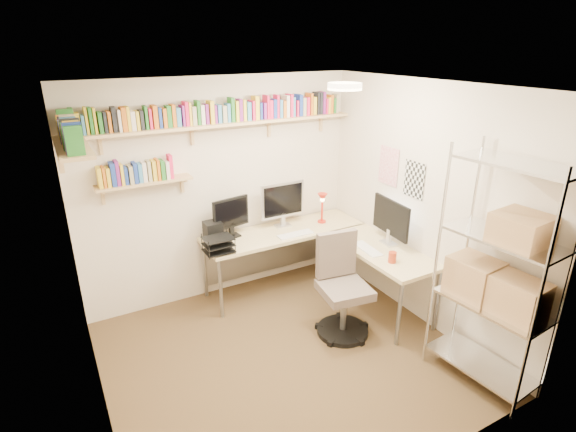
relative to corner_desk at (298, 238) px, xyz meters
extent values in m
plane|color=#45311D|center=(-0.68, -0.94, -0.74)|extent=(3.20, 3.20, 0.00)
cube|color=beige|center=(-0.68, 0.56, 0.51)|extent=(3.20, 0.04, 2.50)
cube|color=beige|center=(-2.28, -0.94, 0.51)|extent=(0.04, 3.00, 2.50)
cube|color=beige|center=(0.92, -0.94, 0.51)|extent=(0.04, 3.00, 2.50)
cube|color=beige|center=(-0.68, -2.44, 0.51)|extent=(3.20, 0.04, 2.50)
cube|color=white|center=(-0.68, -0.94, 1.76)|extent=(3.20, 3.00, 0.04)
cube|color=white|center=(0.91, -0.39, 0.81)|extent=(0.01, 0.30, 0.42)
cube|color=silver|center=(0.91, -0.79, 0.76)|extent=(0.01, 0.28, 0.38)
cylinder|color=#FFEAC6|center=(0.02, -0.74, 1.72)|extent=(0.30, 0.30, 0.06)
cube|color=#DBB07B|center=(-0.68, 0.44, 1.28)|extent=(3.05, 0.25, 0.03)
cube|color=#DBB07B|center=(-2.16, 0.01, 1.28)|extent=(0.25, 1.00, 0.03)
cube|color=#DBB07B|center=(-1.53, 0.46, 0.76)|extent=(0.95, 0.20, 0.02)
cube|color=#DBB07B|center=(-1.88, 0.50, 1.21)|extent=(0.03, 0.20, 0.20)
cube|color=#DBB07B|center=(-0.98, 0.50, 1.21)|extent=(0.03, 0.20, 0.20)
cube|color=#DBB07B|center=(-0.08, 0.50, 1.21)|extent=(0.03, 0.20, 0.20)
cube|color=#DBB07B|center=(0.62, 0.50, 1.21)|extent=(0.03, 0.20, 0.20)
cube|color=tan|center=(-2.14, 0.44, 1.38)|extent=(0.04, 0.12, 0.17)
cube|color=#236B26|center=(-2.10, 0.44, 1.42)|extent=(0.04, 0.14, 0.24)
cube|color=gold|center=(-2.05, 0.44, 1.39)|extent=(0.04, 0.11, 0.20)
cube|color=teal|center=(-2.01, 0.44, 1.38)|extent=(0.03, 0.13, 0.17)
cube|color=gold|center=(-1.98, 0.44, 1.42)|extent=(0.02, 0.11, 0.24)
cube|color=#236B26|center=(-1.94, 0.44, 1.41)|extent=(0.03, 0.13, 0.24)
cube|color=gold|center=(-1.91, 0.44, 1.41)|extent=(0.02, 0.12, 0.23)
cube|color=#236B26|center=(-1.87, 0.44, 1.39)|extent=(0.03, 0.14, 0.19)
cube|color=black|center=(-1.82, 0.44, 1.39)|extent=(0.03, 0.12, 0.19)
cube|color=#C46017|center=(-1.79, 0.44, 1.39)|extent=(0.03, 0.13, 0.19)
cube|color=black|center=(-1.74, 0.44, 1.41)|extent=(0.04, 0.12, 0.23)
cube|color=beige|center=(-1.70, 0.44, 1.40)|extent=(0.03, 0.15, 0.20)
cube|color=#C46017|center=(-1.66, 0.44, 1.41)|extent=(0.04, 0.14, 0.22)
cube|color=gold|center=(-1.62, 0.44, 1.41)|extent=(0.03, 0.14, 0.22)
cube|color=beige|center=(-1.58, 0.44, 1.39)|extent=(0.04, 0.14, 0.18)
cube|color=gold|center=(-1.54, 0.44, 1.38)|extent=(0.03, 0.13, 0.18)
cube|color=black|center=(-1.50, 0.44, 1.39)|extent=(0.03, 0.14, 0.18)
cube|color=#236B26|center=(-1.45, 0.44, 1.41)|extent=(0.03, 0.12, 0.22)
cube|color=#D71C4C|center=(-1.42, 0.44, 1.39)|extent=(0.03, 0.13, 0.19)
cube|color=#C46017|center=(-1.37, 0.44, 1.41)|extent=(0.04, 0.14, 0.22)
cube|color=navy|center=(-1.32, 0.44, 1.39)|extent=(0.03, 0.12, 0.19)
cube|color=#C46017|center=(-1.28, 0.44, 1.39)|extent=(0.04, 0.12, 0.18)
cube|color=#236B26|center=(-1.24, 0.44, 1.40)|extent=(0.04, 0.12, 0.21)
cube|color=#C46017|center=(-1.19, 0.44, 1.40)|extent=(0.04, 0.13, 0.22)
cube|color=teal|center=(-1.14, 0.44, 1.39)|extent=(0.04, 0.11, 0.18)
cube|color=#771F73|center=(-1.10, 0.44, 1.40)|extent=(0.02, 0.14, 0.20)
cube|color=#D71C4C|center=(-1.06, 0.44, 1.41)|extent=(0.03, 0.13, 0.24)
cube|color=gold|center=(-1.03, 0.44, 1.41)|extent=(0.02, 0.12, 0.23)
cube|color=tan|center=(-0.99, 0.44, 1.39)|extent=(0.04, 0.12, 0.18)
cube|color=#236B26|center=(-0.94, 0.44, 1.42)|extent=(0.03, 0.12, 0.24)
cube|color=beige|center=(-0.90, 0.44, 1.39)|extent=(0.04, 0.13, 0.19)
cube|color=#771F73|center=(-0.85, 0.44, 1.40)|extent=(0.03, 0.12, 0.20)
cube|color=gold|center=(-0.80, 0.44, 1.41)|extent=(0.04, 0.15, 0.23)
cube|color=#771F73|center=(-0.76, 0.44, 1.39)|extent=(0.03, 0.12, 0.18)
cube|color=teal|center=(-0.72, 0.44, 1.39)|extent=(0.04, 0.11, 0.18)
cube|color=tan|center=(-0.66, 0.44, 1.38)|extent=(0.04, 0.12, 0.17)
cube|color=teal|center=(-0.61, 0.44, 1.39)|extent=(0.03, 0.11, 0.19)
cube|color=#236B26|center=(-0.57, 0.44, 1.42)|extent=(0.04, 0.13, 0.25)
cube|color=gold|center=(-0.53, 0.44, 1.40)|extent=(0.03, 0.14, 0.21)
cube|color=#771F73|center=(-0.48, 0.44, 1.41)|extent=(0.04, 0.11, 0.23)
cube|color=gold|center=(-0.44, 0.44, 1.41)|extent=(0.03, 0.12, 0.22)
cube|color=teal|center=(-0.39, 0.44, 1.39)|extent=(0.04, 0.12, 0.19)
cube|color=#D71C4C|center=(-0.34, 0.44, 1.40)|extent=(0.03, 0.14, 0.20)
cube|color=gold|center=(-0.29, 0.44, 1.42)|extent=(0.04, 0.12, 0.25)
cube|color=navy|center=(-0.25, 0.44, 1.38)|extent=(0.03, 0.12, 0.18)
cube|color=#771F73|center=(-0.20, 0.44, 1.38)|extent=(0.03, 0.14, 0.17)
cube|color=#D71C4C|center=(-0.16, 0.44, 1.42)|extent=(0.03, 0.13, 0.25)
cube|color=#D71C4C|center=(-0.13, 0.44, 1.39)|extent=(0.04, 0.12, 0.20)
cube|color=navy|center=(-0.08, 0.44, 1.40)|extent=(0.04, 0.13, 0.20)
cube|color=#D71C4C|center=(-0.04, 0.44, 1.42)|extent=(0.03, 0.11, 0.25)
cube|color=teal|center=(0.00, 0.44, 1.39)|extent=(0.03, 0.13, 0.19)
cube|color=#C46017|center=(0.04, 0.44, 1.39)|extent=(0.04, 0.14, 0.18)
cube|color=beige|center=(0.08, 0.44, 1.41)|extent=(0.04, 0.13, 0.23)
cube|color=#D71C4C|center=(0.13, 0.44, 1.42)|extent=(0.03, 0.14, 0.25)
cube|color=teal|center=(0.16, 0.44, 1.40)|extent=(0.03, 0.12, 0.21)
cube|color=#D71C4C|center=(0.20, 0.44, 1.38)|extent=(0.02, 0.15, 0.18)
cube|color=navy|center=(0.24, 0.44, 1.41)|extent=(0.04, 0.13, 0.24)
cube|color=tan|center=(0.29, 0.44, 1.40)|extent=(0.04, 0.14, 0.20)
cube|color=#D71C4C|center=(0.34, 0.44, 1.40)|extent=(0.04, 0.13, 0.20)
cube|color=#C46017|center=(0.39, 0.44, 1.42)|extent=(0.03, 0.14, 0.24)
cube|color=gold|center=(0.43, 0.44, 1.40)|extent=(0.04, 0.11, 0.20)
cube|color=black|center=(0.48, 0.44, 1.42)|extent=(0.02, 0.12, 0.25)
cube|color=black|center=(0.52, 0.44, 1.42)|extent=(0.04, 0.11, 0.25)
cube|color=#771F73|center=(0.56, 0.44, 1.42)|extent=(0.03, 0.12, 0.25)
cube|color=#D71C4C|center=(0.60, 0.44, 1.38)|extent=(0.02, 0.14, 0.17)
cube|color=gold|center=(0.63, 0.44, 1.39)|extent=(0.03, 0.14, 0.18)
cube|color=#C46017|center=(0.67, 0.44, 1.40)|extent=(0.04, 0.12, 0.21)
cube|color=#236B26|center=(0.71, 0.44, 1.38)|extent=(0.03, 0.11, 0.17)
cube|color=tan|center=(0.75, 0.44, 1.40)|extent=(0.03, 0.11, 0.21)
cube|color=#236B26|center=(-2.16, -0.41, 1.41)|extent=(0.12, 0.04, 0.22)
cube|color=navy|center=(-2.16, -0.37, 1.42)|extent=(0.13, 0.02, 0.24)
cube|color=#771F73|center=(-2.16, -0.34, 1.41)|extent=(0.13, 0.02, 0.23)
cube|color=gold|center=(-2.16, -0.31, 1.42)|extent=(0.11, 0.02, 0.24)
cube|color=tan|center=(-2.16, -0.28, 1.40)|extent=(0.11, 0.03, 0.20)
cube|color=#236B26|center=(-2.16, -0.23, 1.41)|extent=(0.14, 0.04, 0.22)
cube|color=black|center=(-2.16, -0.18, 1.42)|extent=(0.14, 0.04, 0.24)
cube|color=#771F73|center=(-2.16, -0.14, 1.41)|extent=(0.14, 0.03, 0.22)
cube|color=gold|center=(-2.16, -0.11, 1.38)|extent=(0.15, 0.02, 0.17)
cube|color=teal|center=(-2.16, -0.07, 1.41)|extent=(0.12, 0.04, 0.24)
cube|color=beige|center=(-2.16, -0.02, 1.40)|extent=(0.14, 0.04, 0.21)
cube|color=tan|center=(-2.16, 0.03, 1.42)|extent=(0.11, 0.03, 0.24)
cube|color=navy|center=(-2.16, 0.07, 1.39)|extent=(0.15, 0.04, 0.19)
cube|color=#771F73|center=(-2.16, 0.13, 1.39)|extent=(0.14, 0.04, 0.19)
cube|color=black|center=(-2.16, 0.18, 1.40)|extent=(0.13, 0.04, 0.21)
cube|color=beige|center=(-2.16, 0.22, 1.39)|extent=(0.11, 0.03, 0.19)
cube|color=gold|center=(-2.16, 0.25, 1.39)|extent=(0.15, 0.02, 0.20)
cube|color=#C46017|center=(-2.16, 0.29, 1.40)|extent=(0.14, 0.03, 0.21)
cube|color=#236B26|center=(-2.16, 0.32, 1.42)|extent=(0.12, 0.03, 0.25)
cube|color=beige|center=(-2.16, 0.36, 1.38)|extent=(0.15, 0.03, 0.17)
cube|color=#D71C4C|center=(-2.16, 0.40, 1.39)|extent=(0.13, 0.03, 0.18)
cube|color=#236B26|center=(-2.16, 0.44, 1.41)|extent=(0.11, 0.03, 0.24)
cube|color=gold|center=(-1.94, 0.46, 0.87)|extent=(0.04, 0.14, 0.20)
cube|color=#C46017|center=(-1.90, 0.46, 0.87)|extent=(0.03, 0.14, 0.20)
cube|color=gold|center=(-1.87, 0.46, 0.87)|extent=(0.03, 0.15, 0.19)
cube|color=navy|center=(-1.82, 0.46, 0.89)|extent=(0.04, 0.13, 0.23)
cube|color=#771F73|center=(-1.78, 0.46, 0.90)|extent=(0.03, 0.14, 0.24)
cube|color=gold|center=(-1.74, 0.46, 0.88)|extent=(0.03, 0.14, 0.20)
cube|color=navy|center=(-1.70, 0.46, 0.86)|extent=(0.03, 0.12, 0.17)
cube|color=tan|center=(-1.66, 0.46, 0.86)|extent=(0.04, 0.14, 0.18)
cube|color=navy|center=(-1.61, 0.46, 0.88)|extent=(0.04, 0.14, 0.20)
cube|color=teal|center=(-1.57, 0.46, 0.87)|extent=(0.04, 0.11, 0.19)
cube|color=beige|center=(-1.53, 0.46, 0.87)|extent=(0.04, 0.12, 0.20)
cube|color=tan|center=(-1.48, 0.46, 0.88)|extent=(0.03, 0.12, 0.21)
cube|color=gold|center=(-1.43, 0.46, 0.87)|extent=(0.04, 0.12, 0.20)
cube|color=#C46017|center=(-1.39, 0.46, 0.88)|extent=(0.03, 0.15, 0.21)
cube|color=#236B26|center=(-1.35, 0.46, 0.87)|extent=(0.04, 0.15, 0.20)
cube|color=beige|center=(-1.30, 0.46, 0.87)|extent=(0.04, 0.14, 0.18)
cube|color=#D71C4C|center=(-1.26, 0.46, 0.89)|extent=(0.04, 0.11, 0.24)
cube|color=#D4B989|center=(-0.05, 0.24, -0.01)|extent=(1.92, 0.61, 0.04)
cube|color=#D4B989|center=(0.63, -0.70, -0.01)|extent=(0.61, 1.32, 0.04)
cylinder|color=gray|center=(-0.97, -0.01, -0.38)|extent=(0.04, 0.04, 0.71)
cylinder|color=gray|center=(-0.97, 0.50, -0.38)|extent=(0.04, 0.04, 0.71)
cylinder|color=gray|center=(0.88, 0.50, -0.38)|extent=(0.04, 0.04, 0.71)
cylinder|color=gray|center=(0.37, -1.30, -0.38)|extent=(0.04, 0.04, 0.71)
cylinder|color=gray|center=(0.88, -1.30, -0.38)|extent=(0.04, 0.04, 0.71)
cube|color=gray|center=(-0.05, 0.51, -0.33)|extent=(1.82, 0.02, 0.56)
cube|color=silver|center=(0.00, 0.37, 0.34)|extent=(0.56, 0.03, 0.42)
cube|color=black|center=(0.00, 0.35, 0.34)|extent=(0.50, 0.00, 0.37)
cube|color=black|center=(-0.66, 0.37, 0.30)|extent=(0.45, 0.03, 0.34)
cube|color=black|center=(0.77, -0.65, 0.32)|extent=(0.03, 0.59, 0.38)
cube|color=silver|center=(0.75, -0.65, 0.32)|extent=(0.00, 0.53, 0.33)
cube|color=white|center=(0.00, 0.06, 0.02)|extent=(0.42, 0.13, 0.02)
cube|color=white|center=(0.48, -0.65, 0.02)|extent=(0.13, 0.40, 0.02)
cylinder|color=red|center=(0.48, 0.24, 0.02)|extent=(0.10, 0.10, 0.02)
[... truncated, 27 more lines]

